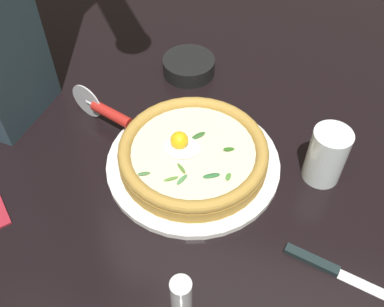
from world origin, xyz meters
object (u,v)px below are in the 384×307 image
pizza_cutter (104,110)px  pepper_shaker (181,297)px  drinking_glass (326,158)px  side_bowl (189,66)px  table_knife (330,269)px  pizza (192,153)px

pizza_cutter → pepper_shaker: bearing=128.1°
pizza_cutter → drinking_glass: (-0.44, 0.02, 0.01)m
drinking_glass → pepper_shaker: bearing=60.5°
side_bowl → table_knife: (-0.35, 0.42, -0.01)m
pizza → drinking_glass: (-0.24, -0.04, 0.01)m
drinking_glass → pizza: bearing=9.5°
side_bowl → pizza: bearing=107.0°
pizza → pizza_cutter: size_ratio=1.89×
pizza → table_knife: size_ratio=1.30×
pizza → side_bowl: size_ratio=2.34×
pizza_cutter → table_knife: bearing=156.0°
side_bowl → pizza_cutter: bearing=60.3°
pizza_cutter → table_knife: (-0.47, 0.21, -0.03)m
pizza → drinking_glass: drinking_glass is taller
pizza_cutter → pepper_shaker: pepper_shaker is taller
pizza → table_knife: pizza is taller
pizza → drinking_glass: size_ratio=2.49×
side_bowl → drinking_glass: size_ratio=1.07×
drinking_glass → pepper_shaker: size_ratio=1.34×
pizza → pepper_shaker: 0.28m
pizza_cutter → drinking_glass: bearing=177.6°
pizza → side_bowl: bearing=-73.0°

